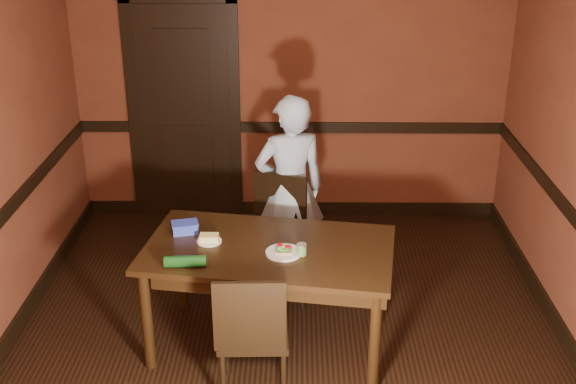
{
  "coord_description": "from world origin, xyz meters",
  "views": [
    {
      "loc": [
        0.07,
        -4.26,
        3.05
      ],
      "look_at": [
        0.0,
        0.35,
        1.05
      ],
      "focal_mm": 45.0,
      "sensor_mm": 36.0,
      "label": 1
    }
  ],
  "objects_px": {
    "chair_far": "(288,239)",
    "sauce_jar": "(302,249)",
    "dining_table": "(269,297)",
    "person": "(290,190)",
    "chair_near": "(253,330)",
    "sandwich_plate": "(284,251)",
    "cheese_saucer": "(209,239)",
    "food_tub": "(185,227)"
  },
  "relations": [
    {
      "from": "chair_near",
      "to": "person",
      "type": "height_order",
      "value": "person"
    },
    {
      "from": "dining_table",
      "to": "person",
      "type": "xyz_separation_m",
      "value": [
        0.13,
        0.97,
        0.39
      ]
    },
    {
      "from": "chair_far",
      "to": "cheese_saucer",
      "type": "xyz_separation_m",
      "value": [
        -0.53,
        -0.65,
        0.33
      ]
    },
    {
      "from": "chair_near",
      "to": "dining_table",
      "type": "bearing_deg",
      "value": -100.5
    },
    {
      "from": "sauce_jar",
      "to": "cheese_saucer",
      "type": "height_order",
      "value": "sauce_jar"
    },
    {
      "from": "person",
      "to": "dining_table",
      "type": "bearing_deg",
      "value": 66.62
    },
    {
      "from": "dining_table",
      "to": "cheese_saucer",
      "type": "xyz_separation_m",
      "value": [
        -0.41,
        0.07,
        0.41
      ]
    },
    {
      "from": "chair_far",
      "to": "dining_table",
      "type": "bearing_deg",
      "value": -80.21
    },
    {
      "from": "dining_table",
      "to": "chair_near",
      "type": "xyz_separation_m",
      "value": [
        -0.08,
        -0.52,
        0.07
      ]
    },
    {
      "from": "dining_table",
      "to": "sandwich_plate",
      "type": "distance_m",
      "value": 0.43
    },
    {
      "from": "chair_far",
      "to": "sauce_jar",
      "type": "relative_size",
      "value": 12.0
    },
    {
      "from": "chair_far",
      "to": "sauce_jar",
      "type": "xyz_separation_m",
      "value": [
        0.1,
        -0.83,
        0.35
      ]
    },
    {
      "from": "dining_table",
      "to": "sandwich_plate",
      "type": "relative_size",
      "value": 6.94
    },
    {
      "from": "dining_table",
      "to": "chair_near",
      "type": "distance_m",
      "value": 0.53
    },
    {
      "from": "dining_table",
      "to": "person",
      "type": "distance_m",
      "value": 1.05
    },
    {
      "from": "dining_table",
      "to": "person",
      "type": "relative_size",
      "value": 1.07
    },
    {
      "from": "dining_table",
      "to": "food_tub",
      "type": "height_order",
      "value": "food_tub"
    },
    {
      "from": "chair_near",
      "to": "sandwich_plate",
      "type": "relative_size",
      "value": 3.87
    },
    {
      "from": "sauce_jar",
      "to": "dining_table",
      "type": "bearing_deg",
      "value": 154.34
    },
    {
      "from": "dining_table",
      "to": "chair_near",
      "type": "height_order",
      "value": "chair_near"
    },
    {
      "from": "person",
      "to": "sandwich_plate",
      "type": "bearing_deg",
      "value": 72.8
    },
    {
      "from": "dining_table",
      "to": "person",
      "type": "height_order",
      "value": "person"
    },
    {
      "from": "dining_table",
      "to": "sauce_jar",
      "type": "bearing_deg",
      "value": -17.04
    },
    {
      "from": "person",
      "to": "chair_near",
      "type": "bearing_deg",
      "value": 66.33
    },
    {
      "from": "chair_far",
      "to": "chair_near",
      "type": "distance_m",
      "value": 1.25
    },
    {
      "from": "person",
      "to": "sandwich_plate",
      "type": "xyz_separation_m",
      "value": [
        -0.03,
        -1.06,
        0.02
      ]
    },
    {
      "from": "chair_far",
      "to": "person",
      "type": "xyz_separation_m",
      "value": [
        0.01,
        0.25,
        0.31
      ]
    },
    {
      "from": "sandwich_plate",
      "to": "cheese_saucer",
      "type": "xyz_separation_m",
      "value": [
        -0.51,
        0.16,
        0.0
      ]
    },
    {
      "from": "chair_near",
      "to": "sauce_jar",
      "type": "distance_m",
      "value": 0.62
    },
    {
      "from": "chair_far",
      "to": "food_tub",
      "type": "distance_m",
      "value": 0.95
    },
    {
      "from": "chair_far",
      "to": "sandwich_plate",
      "type": "xyz_separation_m",
      "value": [
        -0.02,
        -0.81,
        0.33
      ]
    },
    {
      "from": "sauce_jar",
      "to": "chair_near",
      "type": "bearing_deg",
      "value": -126.11
    },
    {
      "from": "sandwich_plate",
      "to": "food_tub",
      "type": "height_order",
      "value": "food_tub"
    },
    {
      "from": "cheese_saucer",
      "to": "chair_far",
      "type": "bearing_deg",
      "value": 50.77
    },
    {
      "from": "sandwich_plate",
      "to": "sauce_jar",
      "type": "distance_m",
      "value": 0.12
    },
    {
      "from": "chair_near",
      "to": "cheese_saucer",
      "type": "distance_m",
      "value": 0.75
    },
    {
      "from": "person",
      "to": "sandwich_plate",
      "type": "relative_size",
      "value": 6.52
    },
    {
      "from": "chair_near",
      "to": "food_tub",
      "type": "relative_size",
      "value": 4.44
    },
    {
      "from": "chair_far",
      "to": "sandwich_plate",
      "type": "height_order",
      "value": "chair_far"
    },
    {
      "from": "cheese_saucer",
      "to": "person",
      "type": "bearing_deg",
      "value": 59.02
    },
    {
      "from": "chair_far",
      "to": "sauce_jar",
      "type": "distance_m",
      "value": 0.9
    },
    {
      "from": "person",
      "to": "sauce_jar",
      "type": "relative_size",
      "value": 19.88
    }
  ]
}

